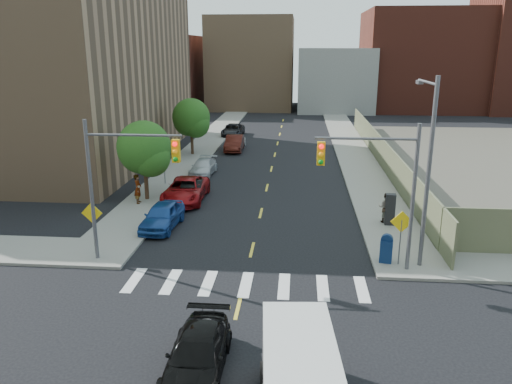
% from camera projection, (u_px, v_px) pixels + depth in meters
% --- Properties ---
extents(ground, '(160.00, 160.00, 0.00)m').
position_uv_depth(ground, '(232.00, 334.00, 18.37)').
color(ground, black).
rests_on(ground, ground).
extents(sidewalk_nw, '(3.50, 73.00, 0.15)m').
position_uv_depth(sidewalk_nw, '(213.00, 136.00, 58.69)').
color(sidewalk_nw, gray).
rests_on(sidewalk_nw, ground).
extents(sidewalk_ne, '(3.50, 73.00, 0.15)m').
position_uv_depth(sidewalk_ne, '(346.00, 138.00, 57.41)').
color(sidewalk_ne, gray).
rests_on(sidewalk_ne, ground).
extents(fence_north, '(0.12, 44.00, 2.50)m').
position_uv_depth(fence_north, '(381.00, 152.00, 44.01)').
color(fence_north, '#676848').
rests_on(fence_north, ground).
extents(building_nw, '(22.00, 30.00, 16.00)m').
position_uv_depth(building_nw, '(40.00, 71.00, 46.65)').
color(building_nw, '#8C6B4C').
rests_on(building_nw, ground).
extents(bg_bldg_west, '(14.00, 18.00, 12.00)m').
position_uv_depth(bg_bldg_west, '(158.00, 72.00, 85.47)').
color(bg_bldg_west, '#592319').
rests_on(bg_bldg_west, ground).
extents(bg_bldg_midwest, '(14.00, 16.00, 15.00)m').
position_uv_depth(bg_bldg_midwest, '(252.00, 63.00, 85.64)').
color(bg_bldg_midwest, '#8C6B4C').
rests_on(bg_bldg_midwest, ground).
extents(bg_bldg_center, '(12.00, 16.00, 10.00)m').
position_uv_depth(bg_bldg_center, '(334.00, 79.00, 83.27)').
color(bg_bldg_center, gray).
rests_on(bg_bldg_center, ground).
extents(bg_bldg_east, '(18.00, 18.00, 16.00)m').
position_uv_depth(bg_bldg_east, '(419.00, 61.00, 83.19)').
color(bg_bldg_east, '#592319').
rests_on(bg_bldg_east, ground).
extents(signal_nw, '(4.59, 0.30, 7.00)m').
position_uv_depth(signal_nw, '(121.00, 172.00, 23.34)').
color(signal_nw, '#59595E').
rests_on(signal_nw, ground).
extents(signal_ne, '(4.59, 0.30, 7.00)m').
position_uv_depth(signal_ne, '(380.00, 178.00, 22.35)').
color(signal_ne, '#59595E').
rests_on(signal_ne, ground).
extents(streetlight_ne, '(0.25, 3.70, 9.00)m').
position_uv_depth(streetlight_ne, '(427.00, 159.00, 22.83)').
color(streetlight_ne, '#59595E').
rests_on(streetlight_ne, ground).
extents(warn_sign_nw, '(1.06, 0.06, 2.83)m').
position_uv_depth(warn_sign_nw, '(92.00, 219.00, 24.67)').
color(warn_sign_nw, '#59595E').
rests_on(warn_sign_nw, ground).
extents(warn_sign_ne, '(1.06, 0.06, 2.83)m').
position_uv_depth(warn_sign_ne, '(401.00, 228.00, 23.44)').
color(warn_sign_ne, '#59595E').
rests_on(warn_sign_ne, ground).
extents(warn_sign_midwest, '(1.06, 0.06, 2.83)m').
position_uv_depth(warn_sign_midwest, '(164.00, 160.00, 37.59)').
color(warn_sign_midwest, '#59595E').
rests_on(warn_sign_midwest, ground).
extents(tree_west_near, '(3.66, 3.64, 5.52)m').
position_uv_depth(tree_west_near, '(144.00, 151.00, 33.41)').
color(tree_west_near, '#332114').
rests_on(tree_west_near, ground).
extents(tree_west_far, '(3.66, 3.64, 5.52)m').
position_uv_depth(tree_west_far, '(191.00, 120.00, 47.75)').
color(tree_west_far, '#332114').
rests_on(tree_west_far, ground).
extents(parked_car_blue, '(2.03, 4.48, 1.49)m').
position_uv_depth(parked_car_blue, '(162.00, 216.00, 28.95)').
color(parked_car_blue, navy).
rests_on(parked_car_blue, ground).
extents(parked_car_black, '(1.71, 4.12, 1.33)m').
position_uv_depth(parked_car_black, '(192.00, 191.00, 34.30)').
color(parked_car_black, black).
rests_on(parked_car_black, ground).
extents(parked_car_red, '(2.61, 5.62, 1.56)m').
position_uv_depth(parked_car_red, '(186.00, 190.00, 34.07)').
color(parked_car_red, maroon).
rests_on(parked_car_red, ground).
extents(parked_car_silver, '(1.95, 4.41, 1.26)m').
position_uv_depth(parked_car_silver, '(203.00, 167.00, 41.16)').
color(parked_car_silver, '#ADB0B5').
rests_on(parked_car_silver, ground).
extents(parked_car_white, '(1.82, 3.84, 1.27)m').
position_uv_depth(parked_car_white, '(237.00, 141.00, 52.34)').
color(parked_car_white, silver).
rests_on(parked_car_white, ground).
extents(parked_car_maroon, '(1.78, 4.83, 1.58)m').
position_uv_depth(parked_car_maroon, '(234.00, 143.00, 50.58)').
color(parked_car_maroon, '#3F120C').
rests_on(parked_car_maroon, ground).
extents(parked_car_grey, '(2.39, 5.08, 1.40)m').
position_uv_depth(parked_car_grey, '(233.00, 130.00, 59.15)').
color(parked_car_grey, black).
rests_on(parked_car_grey, ground).
extents(black_sedan, '(1.86, 4.55, 1.32)m').
position_uv_depth(black_sedan, '(197.00, 355.00, 16.03)').
color(black_sedan, black).
rests_on(black_sedan, ground).
extents(cargo_van, '(2.52, 5.38, 2.40)m').
position_uv_depth(cargo_van, '(300.00, 381.00, 13.82)').
color(cargo_van, silver).
rests_on(cargo_van, ground).
extents(mailbox, '(0.67, 0.56, 1.43)m').
position_uv_depth(mailbox, '(386.00, 249.00, 23.99)').
color(mailbox, '#0D2550').
rests_on(mailbox, sidewalk_ne).
extents(payphone, '(0.58, 0.48, 1.85)m').
position_uv_depth(payphone, '(390.00, 209.00, 29.06)').
color(payphone, black).
rests_on(payphone, sidewalk_ne).
extents(pedestrian_west, '(0.53, 0.75, 1.96)m').
position_uv_depth(pedestrian_west, '(138.00, 189.00, 33.05)').
color(pedestrian_west, gray).
rests_on(pedestrian_west, sidewalk_nw).
extents(pedestrian_east, '(1.07, 0.96, 1.81)m').
position_uv_depth(pedestrian_east, '(386.00, 208.00, 29.44)').
color(pedestrian_east, gray).
rests_on(pedestrian_east, sidewalk_ne).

